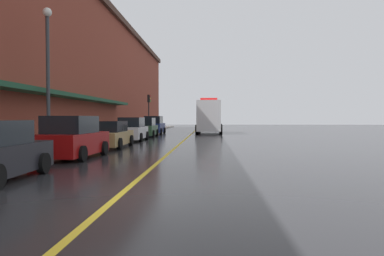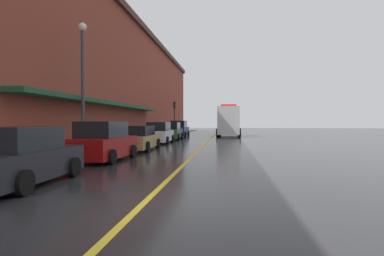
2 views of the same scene
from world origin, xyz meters
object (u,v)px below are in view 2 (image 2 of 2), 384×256
at_px(parked_car_1, 104,142).
at_px(parked_car_0, 21,158).
at_px(parked_car_3, 159,133).
at_px(parked_car_5, 179,129).
at_px(parking_meter_1, 126,132).
at_px(box_truck, 229,122).
at_px(traffic_light_near, 175,111).
at_px(parking_meter_0, 137,131).
at_px(street_lamp_left, 83,73).
at_px(parked_car_4, 171,131).
at_px(parked_car_2, 138,138).

bearing_deg(parked_car_1, parked_car_0, -179.37).
distance_m(parked_car_3, parked_car_5, 10.99).
xyz_separation_m(parked_car_0, parking_meter_1, (-1.37, 12.89, 0.28)).
xyz_separation_m(parked_car_3, box_truck, (5.76, 13.32, 0.98)).
bearing_deg(box_truck, traffic_light_near, -104.34).
xyz_separation_m(parked_car_3, parking_meter_0, (-1.49, -1.40, 0.24)).
bearing_deg(street_lamp_left, parking_meter_0, 85.61).
bearing_deg(parked_car_0, parked_car_4, -2.02).
bearing_deg(parked_car_0, box_truck, -12.78).
relative_size(parked_car_1, parking_meter_0, 3.15).
bearing_deg(parking_meter_0, parked_car_4, 78.01).
height_order(parked_car_0, parking_meter_0, parked_car_0).
xyz_separation_m(parked_car_0, parked_car_5, (-0.01, 27.93, 0.11)).
bearing_deg(parked_car_4, parking_meter_0, 166.40).
distance_m(parked_car_0, parked_car_2, 10.86).
height_order(parked_car_3, street_lamp_left, street_lamp_left).
bearing_deg(parked_car_5, traffic_light_near, 16.71).
bearing_deg(street_lamp_left, traffic_light_near, 88.45).
height_order(street_lamp_left, traffic_light_near, street_lamp_left).
relative_size(parked_car_1, box_truck, 0.54).
bearing_deg(parked_car_5, parked_car_3, -179.40).
distance_m(parked_car_1, box_truck, 25.46).
bearing_deg(street_lamp_left, box_truck, 70.82).
relative_size(parked_car_0, parked_car_5, 0.95).
xyz_separation_m(parked_car_1, parking_meter_1, (-1.49, 7.40, 0.22)).
bearing_deg(parked_car_5, parked_car_1, -179.73).
height_order(parked_car_4, parking_meter_1, parked_car_4).
bearing_deg(parked_car_1, street_lamp_left, 44.99).
distance_m(parked_car_3, street_lamp_left, 10.11).
xyz_separation_m(box_truck, street_lamp_left, (-7.84, -22.55, 2.60)).
distance_m(parked_car_5, box_truck, 6.40).
relative_size(parking_meter_0, street_lamp_left, 0.19).
height_order(parked_car_2, parking_meter_1, parked_car_2).
distance_m(parked_car_3, box_truck, 14.55).
relative_size(parked_car_1, parked_car_5, 0.95).
xyz_separation_m(box_truck, traffic_light_near, (-7.18, 1.97, 1.36)).
height_order(parked_car_5, street_lamp_left, street_lamp_left).
bearing_deg(parked_car_5, parking_meter_0, 173.67).
xyz_separation_m(parked_car_4, box_truck, (5.79, 7.87, 0.99)).
distance_m(parked_car_4, parking_meter_0, 7.01).
xyz_separation_m(parked_car_4, parked_car_5, (-0.10, 5.53, 0.08)).
bearing_deg(parking_meter_0, parked_car_1, -81.57).
distance_m(parked_car_5, street_lamp_left, 20.60).
relative_size(parked_car_3, box_truck, 0.57).
height_order(parking_meter_0, parking_meter_1, same).
bearing_deg(parked_car_2, parked_car_1, 178.81).
distance_m(parked_car_2, street_lamp_left, 5.26).
height_order(parked_car_5, box_truck, box_truck).
bearing_deg(parked_car_2, parking_meter_0, 16.60).
bearing_deg(parked_car_5, parking_meter_1, 174.77).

